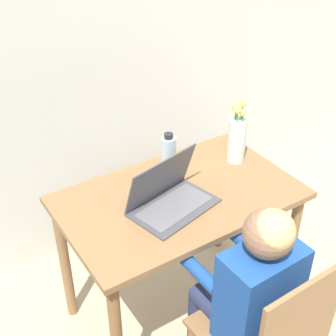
% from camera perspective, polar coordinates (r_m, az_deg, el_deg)
% --- Properties ---
extents(wall_back, '(6.40, 0.05, 2.50)m').
position_cam_1_polar(wall_back, '(2.37, -14.50, 14.05)').
color(wall_back, silver).
rests_on(wall_back, ground_plane).
extents(dining_table, '(1.06, 0.65, 0.75)m').
position_cam_1_polar(dining_table, '(2.16, 1.36, -5.62)').
color(dining_table, olive).
rests_on(dining_table, ground_plane).
extents(person_seated, '(0.32, 0.43, 1.05)m').
position_cam_1_polar(person_seated, '(1.84, 9.95, -13.91)').
color(person_seated, '#1E4C9E').
rests_on(person_seated, ground_plane).
extents(laptop, '(0.41, 0.31, 0.23)m').
position_cam_1_polar(laptop, '(1.99, 0.08, -3.35)').
color(laptop, '#4C4C51').
rests_on(laptop, dining_table).
extents(flower_vase, '(0.09, 0.09, 0.32)m').
position_cam_1_polar(flower_vase, '(2.28, 8.42, 3.81)').
color(flower_vase, silver).
rests_on(flower_vase, dining_table).
extents(water_bottle, '(0.07, 0.07, 0.23)m').
position_cam_1_polar(water_bottle, '(2.15, 0.07, 1.41)').
color(water_bottle, silver).
rests_on(water_bottle, dining_table).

